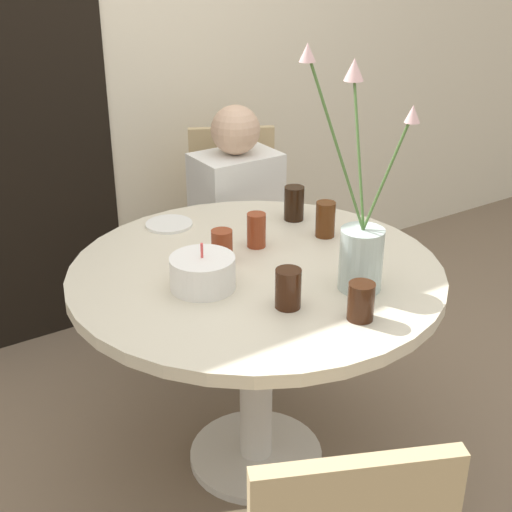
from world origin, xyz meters
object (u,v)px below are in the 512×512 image
Objects in this scene: birthday_cake at (203,273)px; flower_vase at (360,238)px; person_woman at (237,237)px; drink_glass_2 at (256,230)px; drink_glass_1 at (325,219)px; drink_glass_4 at (361,301)px; drink_glass_3 at (288,288)px; drink_glass_0 at (222,245)px; drink_glass_5 at (294,203)px; chair_far_back at (234,220)px; side_plate at (169,224)px.

birthday_cake is 0.47m from flower_vase.
birthday_cake is 0.18× the size of person_woman.
flower_vase is 6.08× the size of drink_glass_2.
drink_glass_1 reaches higher than drink_glass_2.
drink_glass_3 is at bearing 127.80° from drink_glass_4.
drink_glass_2 is at bearing 102.77° from flower_vase.
drink_glass_0 is 0.15m from drink_glass_2.
drink_glass_1 is 0.99× the size of drink_glass_5.
person_woman is (0.04, 0.64, -0.31)m from drink_glass_1.
side_plate is (-0.52, -0.41, 0.24)m from chair_far_back.
drink_glass_1 is at bearing 40.23° from drink_glass_3.
drink_glass_4 is at bearing -111.68° from drink_glass_5.
person_woman is at bearing 65.97° from drink_glass_3.
drink_glass_5 is (0.24, 0.12, 0.00)m from drink_glass_2.
drink_glass_1 is at bearing -13.27° from drink_glass_2.
drink_glass_2 is at bearing -153.20° from drink_glass_5.
side_plate is 1.55× the size of drink_glass_4.
drink_glass_2 is (0.29, 0.16, 0.01)m from birthday_cake.
drink_glass_5 is 0.56m from person_woman.
person_woman reaches higher than drink_glass_3.
drink_glass_3 is at bearing -114.03° from person_woman.
drink_glass_3 is at bearing -111.18° from drink_glass_2.
drink_glass_1 is 1.06× the size of drink_glass_2.
flower_vase is at bearing -75.78° from chair_far_back.
chair_far_back reaches higher than drink_glass_2.
chair_far_back is at bearing 62.56° from person_woman.
side_plate is at bearing 137.21° from drink_glass_1.
side_plate is 0.15× the size of person_woman.
drink_glass_4 reaches higher than side_plate.
drink_glass_2 is 0.93× the size of drink_glass_5.
side_plate is at bearing 117.03° from drink_glass_2.
drink_glass_0 is at bearing -168.68° from drink_glass_2.
side_plate is (0.13, 0.48, -0.04)m from birthday_cake.
chair_far_back is 1.14m from birthday_cake.
person_woman is (0.19, 0.99, -0.41)m from flower_vase.
chair_far_back is at bearing 63.82° from drink_glass_2.
side_plate is (-0.25, 0.72, -0.15)m from flower_vase.
drink_glass_5 is (0.40, -0.20, 0.06)m from side_plate.
chair_far_back is 1.26m from drink_glass_3.
drink_glass_2 is 1.08× the size of drink_glass_4.
person_woman is (0.44, 0.98, -0.31)m from drink_glass_3.
drink_glass_2 reaches higher than drink_glass_4.
drink_glass_3 reaches higher than drink_glass_4.
chair_far_back is 0.68m from drink_glass_5.
drink_glass_3 is 1.08× the size of drink_glass_4.
birthday_cake is 0.27× the size of flower_vase.
drink_glass_4 is (-0.27, -0.50, -0.01)m from drink_glass_1.
flower_vase reaches higher than side_plate.
drink_glass_5 is at bearing 21.24° from drink_glass_0.
flower_vase is 0.78m from side_plate.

